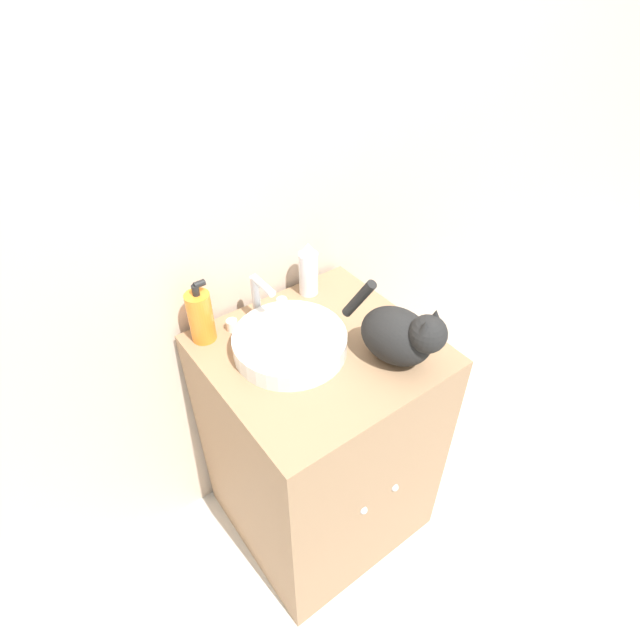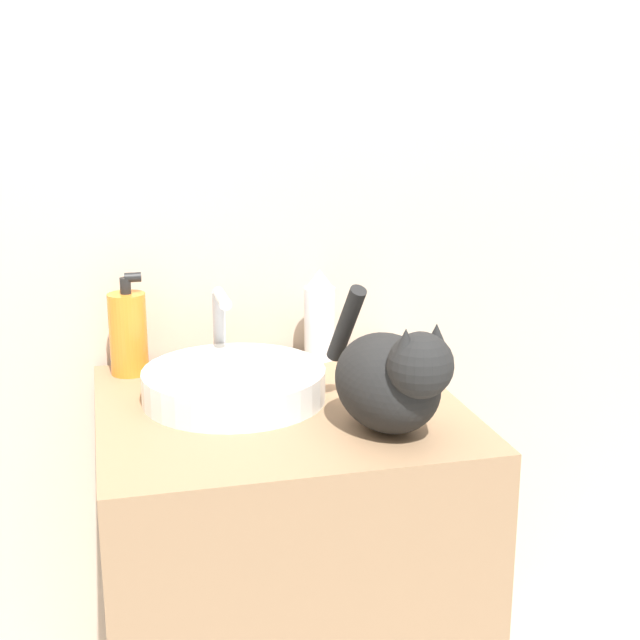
{
  "view_description": "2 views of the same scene",
  "coord_description": "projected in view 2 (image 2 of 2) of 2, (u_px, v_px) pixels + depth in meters",
  "views": [
    {
      "loc": [
        -0.61,
        -0.53,
        1.79
      ],
      "look_at": [
        0.0,
        0.29,
        0.95
      ],
      "focal_mm": 28.0,
      "sensor_mm": 36.0,
      "label": 1
    },
    {
      "loc": [
        -0.28,
        -1.1,
        1.38
      ],
      "look_at": [
        0.07,
        0.29,
        0.99
      ],
      "focal_mm": 50.0,
      "sensor_mm": 36.0,
      "label": 2
    }
  ],
  "objects": [
    {
      "name": "soap_bottle",
      "position": [
        128.0,
        332.0,
        1.65
      ],
      "size": [
        0.07,
        0.07,
        0.19
      ],
      "color": "orange",
      "rests_on": "vanity_cabinet"
    },
    {
      "name": "sink_basin",
      "position": [
        234.0,
        384.0,
        1.53
      ],
      "size": [
        0.31,
        0.31,
        0.05
      ],
      "color": "silver",
      "rests_on": "vanity_cabinet"
    },
    {
      "name": "cat",
      "position": [
        392.0,
        378.0,
        1.37
      ],
      "size": [
        0.2,
        0.31,
        0.21
      ],
      "rotation": [
        0.0,
        0.0,
        -1.3
      ],
      "color": "black",
      "rests_on": "vanity_cabinet"
    },
    {
      "name": "faucet",
      "position": [
        220.0,
        334.0,
        1.67
      ],
      "size": [
        0.2,
        0.11,
        0.16
      ],
      "color": "silver",
      "rests_on": "vanity_cabinet"
    },
    {
      "name": "wall_back",
      "position": [
        242.0,
        148.0,
        1.72
      ],
      "size": [
        6.0,
        0.05,
        2.5
      ],
      "color": "#C6B29E",
      "rests_on": "ground_plane"
    },
    {
      "name": "vanity_cabinet",
      "position": [
        282.0,
        622.0,
        1.62
      ],
      "size": [
        0.61,
        0.6,
        0.84
      ],
      "color": "#8C6B4C",
      "rests_on": "ground_plane"
    },
    {
      "name": "spray_bottle",
      "position": [
        320.0,
        316.0,
        1.74
      ],
      "size": [
        0.06,
        0.06,
        0.18
      ],
      "color": "silver",
      "rests_on": "vanity_cabinet"
    }
  ]
}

